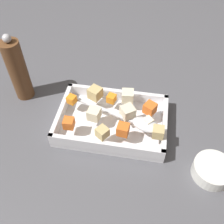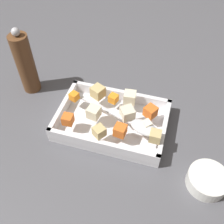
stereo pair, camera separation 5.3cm
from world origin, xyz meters
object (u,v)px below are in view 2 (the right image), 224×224
pepper_mill (25,64)px  small_prep_bowl (207,180)px  baking_dish (112,122)px  serving_spoon (139,125)px

pepper_mill → small_prep_bowl: 0.60m
baking_dish → small_prep_bowl: baking_dish is taller
serving_spoon → pepper_mill: bearing=2.8°
serving_spoon → small_prep_bowl: size_ratio=2.47×
serving_spoon → small_prep_bowl: 0.21m
baking_dish → small_prep_bowl: 0.29m
baking_dish → serving_spoon: 0.10m
baking_dish → small_prep_bowl: (-0.27, 0.11, 0.00)m
baking_dish → serving_spoon: serving_spoon is taller
small_prep_bowl → baking_dish: bearing=-22.2°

